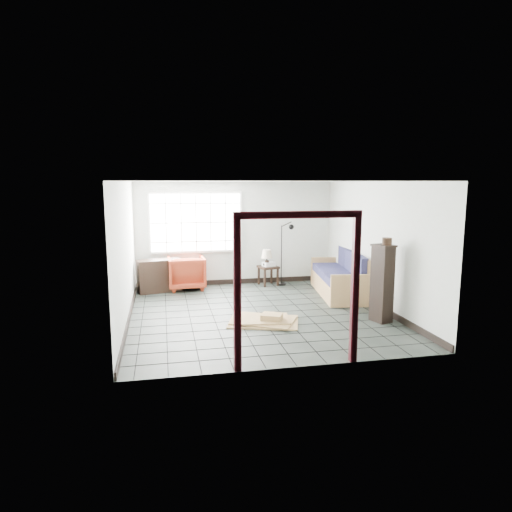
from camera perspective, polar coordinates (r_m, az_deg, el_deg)
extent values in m
plane|color=black|center=(9.18, 0.23, -7.14)|extent=(5.50, 5.50, 0.00)
cube|color=silver|center=(11.59, -2.56, 2.84)|extent=(5.00, 0.02, 2.60)
cube|color=silver|center=(6.28, 5.39, -2.63)|extent=(5.00, 0.02, 2.60)
cube|color=silver|center=(8.74, -16.02, 0.41)|extent=(0.02, 5.50, 2.60)
cube|color=silver|center=(9.72, 14.81, 1.32)|extent=(0.02, 5.50, 2.60)
cube|color=white|center=(8.81, 0.24, 9.32)|extent=(5.00, 5.50, 0.02)
cube|color=black|center=(11.77, -2.50, -3.18)|extent=(4.95, 0.03, 0.12)
cube|color=black|center=(9.01, -15.54, -7.40)|extent=(0.03, 5.45, 0.12)
cube|color=black|center=(9.95, 14.42, -5.77)|extent=(0.03, 5.45, 0.12)
cube|color=silver|center=(11.40, -7.52, 4.18)|extent=(2.32, 0.06, 1.52)
cube|color=white|center=(11.36, -7.51, 4.16)|extent=(2.20, 0.02, 1.40)
cube|color=#370C12|center=(6.19, -2.36, -5.13)|extent=(0.10, 0.08, 2.10)
cube|color=#370C12|center=(6.67, 12.26, -4.29)|extent=(0.10, 0.08, 2.10)
cube|color=#370C12|center=(6.21, 5.38, 5.17)|extent=(1.80, 0.08, 0.10)
cube|color=#A16A48|center=(10.80, 10.22, -3.72)|extent=(1.16, 2.27, 0.39)
cube|color=#A16A48|center=(9.72, 11.80, -4.30)|extent=(0.87, 0.19, 0.69)
cube|color=#A16A48|center=(11.83, 8.98, -1.80)|extent=(0.87, 0.19, 0.69)
cube|color=#A16A48|center=(10.82, 12.29, -1.59)|extent=(0.39, 2.16, 0.76)
cube|color=#171B39|center=(10.06, 11.10, -3.06)|extent=(0.87, 0.80, 0.17)
cube|color=#171B39|center=(10.09, 12.88, -1.57)|extent=(0.25, 0.71, 0.56)
cube|color=#171B39|center=(10.74, 10.15, -2.26)|extent=(0.87, 0.80, 0.17)
cube|color=#171B39|center=(10.77, 11.82, -0.87)|extent=(0.25, 0.71, 0.56)
cube|color=#171B39|center=(11.42, 9.32, -1.55)|extent=(0.87, 0.80, 0.17)
cube|color=#171B39|center=(11.45, 10.88, -0.25)|extent=(0.25, 0.71, 0.56)
imported|color=maroon|center=(11.24, -8.71, -1.86)|extent=(0.90, 0.85, 0.89)
cube|color=black|center=(11.51, 1.54, -1.39)|extent=(0.53, 0.53, 0.05)
cube|color=black|center=(11.33, 1.11, -2.81)|extent=(0.05, 0.05, 0.45)
cube|color=black|center=(11.48, 2.73, -2.66)|extent=(0.05, 0.05, 0.45)
cube|color=black|center=(11.65, 0.35, -2.48)|extent=(0.05, 0.05, 0.45)
cube|color=black|center=(11.80, 1.94, -2.33)|extent=(0.05, 0.05, 0.45)
cylinder|color=black|center=(11.46, 1.36, -0.93)|extent=(0.12, 0.12, 0.15)
cylinder|color=black|center=(11.43, 1.36, -0.30)|extent=(0.03, 0.03, 0.11)
cone|color=beige|center=(11.41, 1.36, 0.28)|extent=(0.32, 0.32, 0.21)
cube|color=silver|center=(11.50, 1.60, -1.01)|extent=(0.34, 0.30, 0.10)
cylinder|color=black|center=(11.43, 0.99, -1.07)|extent=(0.04, 0.06, 0.06)
cylinder|color=black|center=(11.69, 3.16, -3.50)|extent=(0.28, 0.28, 0.03)
cylinder|color=black|center=(11.55, 3.20, 0.13)|extent=(0.03, 0.03, 1.49)
cylinder|color=black|center=(11.42, 3.84, 4.00)|extent=(0.25, 0.05, 0.13)
sphere|color=black|center=(11.40, 4.44, 3.64)|extent=(0.15, 0.15, 0.13)
cube|color=black|center=(11.08, -11.99, -2.42)|extent=(1.06, 0.61, 0.78)
cube|color=black|center=(11.07, -11.99, -2.37)|extent=(0.98, 0.54, 0.03)
cube|color=black|center=(8.79, 15.48, -3.38)|extent=(0.36, 0.42, 1.44)
cube|color=black|center=(8.67, 15.68, 1.27)|extent=(0.40, 0.47, 0.04)
cylinder|color=black|center=(8.61, 16.06, 1.76)|extent=(0.18, 0.18, 0.13)
cube|color=olive|center=(10.13, 11.88, -5.71)|extent=(0.57, 0.48, 0.02)
cube|color=black|center=(10.02, 10.48, -4.85)|extent=(0.08, 0.41, 0.35)
cube|color=olive|center=(10.16, 13.32, -4.76)|extent=(0.08, 0.41, 0.35)
cube|color=olive|center=(9.89, 12.22, -5.09)|extent=(0.51, 0.09, 0.35)
cube|color=olive|center=(10.28, 11.61, -4.53)|extent=(0.51, 0.09, 0.35)
cube|color=olive|center=(9.95, 10.11, -3.53)|extent=(0.25, 0.44, 0.14)
cube|color=olive|center=(10.12, 13.76, -3.44)|extent=(0.25, 0.44, 0.14)
cube|color=olive|center=(8.58, 0.96, -8.21)|extent=(1.47, 1.23, 0.03)
cube|color=olive|center=(8.58, 0.96, -8.04)|extent=(1.37, 1.25, 0.03)
cube|color=olive|center=(8.57, 0.96, -7.88)|extent=(1.04, 0.81, 0.03)
cube|color=olive|center=(8.48, 1.98, -7.60)|extent=(0.46, 0.43, 0.11)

